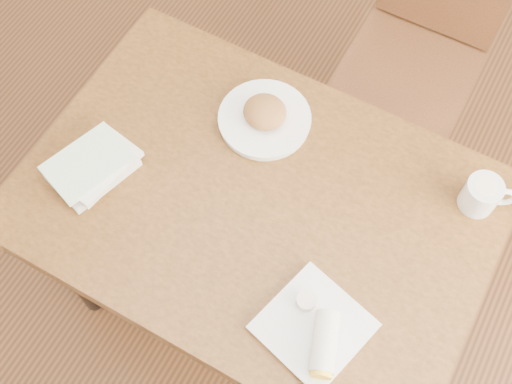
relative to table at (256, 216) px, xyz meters
The scene contains 7 objects.
ground 0.67m from the table, ahead, with size 4.00×5.00×0.01m, color #472814.
table is the anchor object (origin of this frame).
chair_far 0.88m from the table, 80.52° to the left, with size 0.42×0.42×0.95m.
plate_scone 0.26m from the table, 113.48° to the left, with size 0.25×0.25×0.08m.
coffee_mug 0.56m from the table, 28.45° to the left, with size 0.13×0.09×0.09m.
plate_burrito 0.38m from the table, 38.85° to the right, with size 0.27×0.27×0.07m.
book_stack 0.43m from the table, 162.51° to the right, with size 0.20×0.24×0.05m.
Camera 1 is at (0.34, -0.61, 2.18)m, focal length 45.00 mm.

